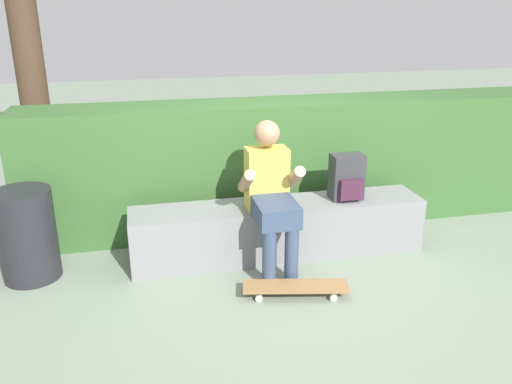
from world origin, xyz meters
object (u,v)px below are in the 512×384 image
Objects in this scene: bench_main at (279,229)px; person_skater at (271,192)px; skateboard_near_person at (296,287)px; trash_bin at (27,235)px; backpack_on_bench at (347,178)px.

person_skater reaches higher than bench_main.
trash_bin is at bearing 159.21° from skateboard_near_person.
skateboard_near_person is 2.16m from trash_bin.
backpack_on_bench is at bearing 46.76° from skateboard_near_person.
bench_main is at bearing 85.37° from skateboard_near_person.
trash_bin is at bearing 172.40° from person_skater.
bench_main is 3.42× the size of trash_bin.
trash_bin is (-1.93, 0.26, -0.30)m from person_skater.
person_skater reaches higher than trash_bin.
skateboard_near_person is 2.06× the size of backpack_on_bench.
skateboard_near_person is (-0.06, -0.72, -0.16)m from bench_main.
trash_bin is at bearing 178.91° from backpack_on_bench.
backpack_on_bench reaches higher than trash_bin.
backpack_on_bench is (0.61, -0.01, 0.43)m from bench_main.
person_skater is at bearing -120.67° from bench_main.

